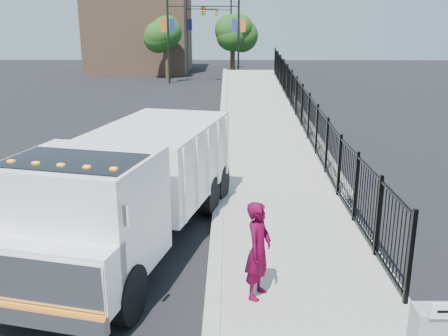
{
  "coord_description": "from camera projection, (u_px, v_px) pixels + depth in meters",
  "views": [
    {
      "loc": [
        0.29,
        -10.15,
        5.11
      ],
      "look_at": [
        0.17,
        2.0,
        1.53
      ],
      "focal_mm": 40.0,
      "sensor_mm": 36.0,
      "label": 1
    }
  ],
  "objects": [
    {
      "name": "ground",
      "position": [
        216.0,
        259.0,
        11.18
      ],
      "size": [
        120.0,
        120.0,
        0.0
      ],
      "primitive_type": "plane",
      "color": "black",
      "rests_on": "ground"
    },
    {
      "name": "sidewalk",
      "position": [
        317.0,
        305.0,
        9.23
      ],
      "size": [
        3.55,
        12.0,
        0.12
      ],
      "primitive_type": "cube",
      "color": "#9E998E",
      "rests_on": "ground"
    },
    {
      "name": "curb",
      "position": [
        213.0,
        304.0,
        9.24
      ],
      "size": [
        0.3,
        12.0,
        0.16
      ],
      "primitive_type": "cube",
      "color": "#ADAAA3",
      "rests_on": "ground"
    },
    {
      "name": "ramp",
      "position": [
        263.0,
        121.0,
        26.51
      ],
      "size": [
        3.95,
        24.06,
        3.19
      ],
      "primitive_type": "cube",
      "rotation": [
        0.06,
        0.0,
        0.0
      ],
      "color": "#9E998E",
      "rests_on": "ground"
    },
    {
      "name": "iron_fence",
      "position": [
        301.0,
        119.0,
        22.4
      ],
      "size": [
        0.1,
        28.0,
        1.8
      ],
      "primitive_type": "cube",
      "color": "black",
      "rests_on": "ground"
    },
    {
      "name": "truck",
      "position": [
        131.0,
        184.0,
        11.29
      ],
      "size": [
        4.43,
        8.55,
        2.8
      ],
      "rotation": [
        0.0,
        0.0,
        -0.23
      ],
      "color": "black",
      "rests_on": "ground"
    },
    {
      "name": "worker",
      "position": [
        258.0,
        250.0,
        9.19
      ],
      "size": [
        0.69,
        0.81,
        1.88
      ],
      "primitive_type": "imported",
      "rotation": [
        0.0,
        0.0,
        1.14
      ],
      "color": "#530221",
      "rests_on": "sidewalk"
    },
    {
      "name": "arrow_sign",
      "position": [
        443.0,
        311.0,
        6.51
      ],
      "size": [
        0.35,
        0.04,
        0.22
      ],
      "primitive_type": "cube",
      "color": "white",
      "rests_on": "utility_cabinet"
    },
    {
      "name": "debris",
      "position": [
        255.0,
        248.0,
        11.33
      ],
      "size": [
        0.31,
        0.31,
        0.08
      ],
      "primitive_type": "ellipsoid",
      "color": "silver",
      "rests_on": "sidewalk"
    },
    {
      "name": "light_pole_0",
      "position": [
        172.0,
        31.0,
        41.37
      ],
      "size": [
        3.77,
        0.22,
        8.0
      ],
      "color": "black",
      "rests_on": "ground"
    },
    {
      "name": "light_pole_1",
      "position": [
        235.0,
        31.0,
        41.6
      ],
      "size": [
        3.78,
        0.22,
        8.0
      ],
      "color": "black",
      "rests_on": "ground"
    },
    {
      "name": "light_pole_2",
      "position": [
        189.0,
        29.0,
        50.37
      ],
      "size": [
        3.77,
        0.22,
        8.0
      ],
      "color": "black",
      "rests_on": "ground"
    },
    {
      "name": "light_pole_3",
      "position": [
        228.0,
        28.0,
        54.39
      ],
      "size": [
        3.78,
        0.22,
        8.0
      ],
      "color": "black",
      "rests_on": "ground"
    },
    {
      "name": "tree_0",
      "position": [
        166.0,
        35.0,
        44.92
      ],
      "size": [
        2.98,
        2.98,
        5.49
      ],
      "color": "#382314",
      "rests_on": "ground"
    },
    {
      "name": "tree_1",
      "position": [
        233.0,
        34.0,
        46.64
      ],
      "size": [
        2.86,
        2.86,
        5.43
      ],
      "color": "#382314",
      "rests_on": "ground"
    },
    {
      "name": "tree_2",
      "position": [
        177.0,
        32.0,
        55.38
      ],
      "size": [
        2.85,
        2.85,
        5.42
      ],
      "color": "#382314",
      "rests_on": "ground"
    },
    {
      "name": "building",
      "position": [
        141.0,
        32.0,
        52.34
      ],
      "size": [
        10.0,
        10.0,
        8.0
      ],
      "primitive_type": "cube",
      "color": "#8C664C",
      "rests_on": "ground"
    }
  ]
}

